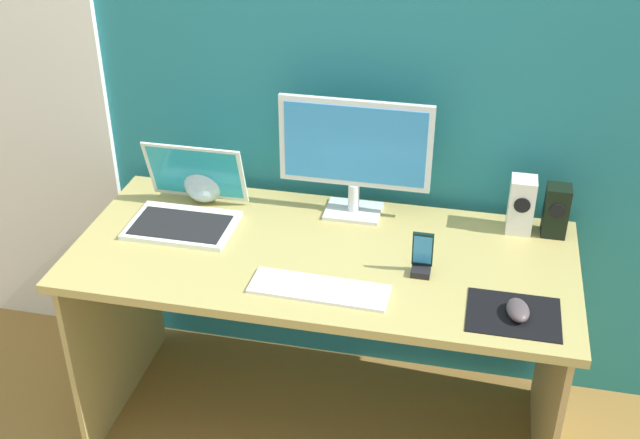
% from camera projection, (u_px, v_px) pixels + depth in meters
% --- Properties ---
extents(ground_plane, '(8.00, 8.00, 0.00)m').
position_uv_depth(ground_plane, '(322.00, 424.00, 2.76)').
color(ground_plane, olive).
extents(wall_back, '(6.00, 0.04, 2.50)m').
position_uv_depth(wall_back, '(350.00, 38.00, 2.47)').
color(wall_back, '#217480').
rests_on(wall_back, ground_plane).
extents(desk, '(1.52, 0.69, 0.71)m').
position_uv_depth(desk, '(322.00, 290.00, 2.47)').
color(desk, tan).
rests_on(desk, ground_plane).
extents(monitor, '(0.48, 0.14, 0.39)m').
position_uv_depth(monitor, '(355.00, 152.00, 2.49)').
color(monitor, silver).
rests_on(monitor, desk).
extents(speaker_right, '(0.07, 0.08, 0.17)m').
position_uv_depth(speaker_right, '(556.00, 211.00, 2.45)').
color(speaker_right, black).
rests_on(speaker_right, desk).
extents(speaker_near_monitor, '(0.08, 0.08, 0.18)m').
position_uv_depth(speaker_near_monitor, '(521.00, 205.00, 2.46)').
color(speaker_near_monitor, white).
rests_on(speaker_near_monitor, desk).
extents(laptop, '(0.33, 0.30, 0.23)m').
position_uv_depth(laptop, '(187.00, 207.00, 2.54)').
color(laptop, white).
rests_on(laptop, desk).
extents(fishbowl, '(0.14, 0.14, 0.14)m').
position_uv_depth(fishbowl, '(205.00, 182.00, 2.65)').
color(fishbowl, silver).
rests_on(fishbowl, desk).
extents(keyboard_external, '(0.40, 0.13, 0.01)m').
position_uv_depth(keyboard_external, '(319.00, 289.00, 2.23)').
color(keyboard_external, white).
rests_on(keyboard_external, desk).
extents(mousepad, '(0.25, 0.20, 0.00)m').
position_uv_depth(mousepad, '(513.00, 315.00, 2.13)').
color(mousepad, black).
rests_on(mousepad, desk).
extents(mouse, '(0.07, 0.11, 0.04)m').
position_uv_depth(mouse, '(518.00, 310.00, 2.12)').
color(mouse, '#4F4246').
rests_on(mouse, mousepad).
extents(phone_in_dock, '(0.06, 0.05, 0.14)m').
position_uv_depth(phone_in_dock, '(422.00, 259.00, 2.28)').
color(phone_in_dock, black).
rests_on(phone_in_dock, desk).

